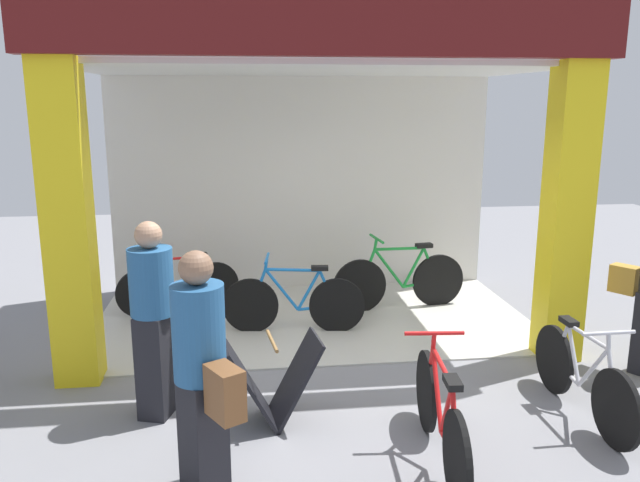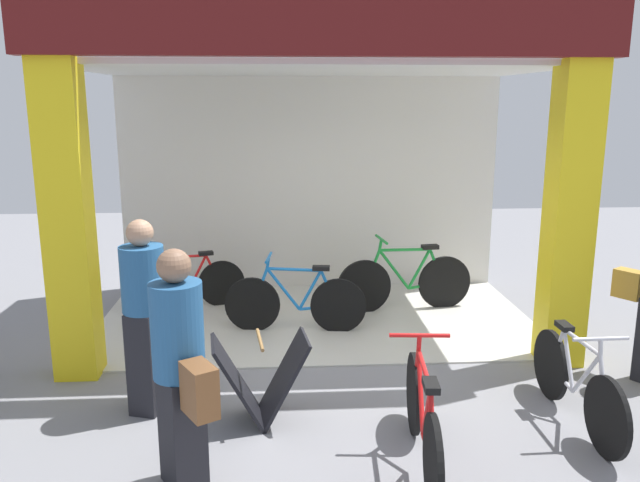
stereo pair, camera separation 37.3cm
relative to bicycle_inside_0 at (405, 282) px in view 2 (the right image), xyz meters
name	(u,v)px [view 2 (the right image)]	position (x,y,z in m)	size (l,w,h in m)	color
ground_plane	(325,367)	(-1.15, -1.70, -0.39)	(18.45, 18.45, 0.00)	gray
shop_facade	(316,151)	(-1.15, -0.27, 1.67)	(5.43, 3.19, 3.89)	beige
bicycle_inside_0	(405,282)	(0.00, 0.00, 0.00)	(1.75, 0.48, 0.97)	black
bicycle_inside_1	(185,284)	(-2.80, 0.22, -0.05)	(1.50, 0.50, 0.85)	black
bicycle_inside_2	(296,302)	(-1.41, -0.67, -0.03)	(1.64, 0.45, 0.90)	black
bicycle_parked_0	(576,384)	(0.84, -2.95, -0.03)	(0.44, 1.60, 0.88)	black
bicycle_parked_1	(423,420)	(-0.56, -3.50, -0.02)	(0.46, 1.67, 0.92)	black
sandwich_board_sign	(261,380)	(-1.76, -2.74, -0.02)	(0.85, 0.56, 0.74)	black
pedestrian_0	(181,369)	(-2.26, -3.63, 0.49)	(0.55, 0.68, 1.70)	black
pedestrian_1	(145,313)	(-2.73, -2.47, 0.49)	(0.46, 0.46, 1.69)	black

